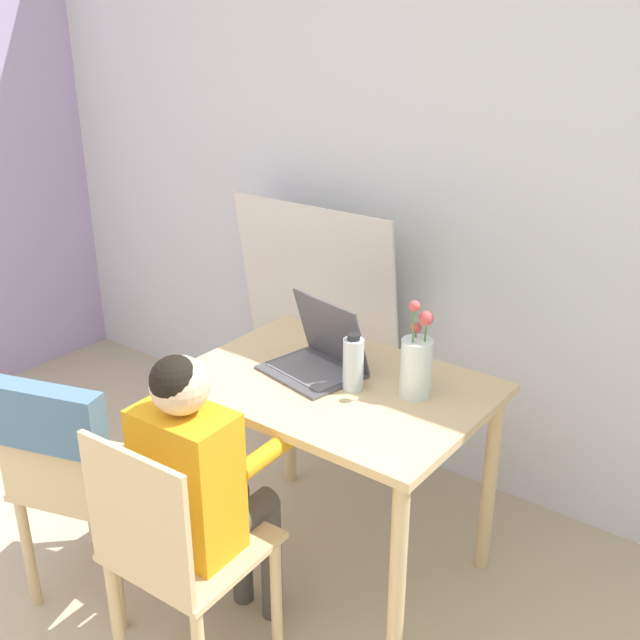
{
  "coord_description": "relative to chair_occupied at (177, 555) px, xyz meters",
  "views": [
    {
      "loc": [
        1.43,
        -0.38,
        1.89
      ],
      "look_at": [
        0.02,
        1.48,
        0.92
      ],
      "focal_mm": 42.0,
      "sensor_mm": 36.0,
      "label": 1
    }
  ],
  "objects": [
    {
      "name": "wall_back",
      "position": [
        -0.07,
        1.49,
        0.8
      ],
      "size": [
        6.4,
        0.05,
        2.5
      ],
      "color": "silver",
      "rests_on": "ground_plane"
    },
    {
      "name": "dining_table",
      "position": [
        0.05,
        0.69,
        0.18
      ],
      "size": [
        1.0,
        0.71,
        0.74
      ],
      "color": "#D6B784",
      "rests_on": "ground_plane"
    },
    {
      "name": "chair_occupied",
      "position": [
        0.0,
        0.0,
        0.0
      ],
      "size": [
        0.42,
        0.42,
        0.86
      ],
      "rotation": [
        0.0,
        0.0,
        3.19
      ],
      "color": "#D6B784",
      "rests_on": "ground_plane"
    },
    {
      "name": "chair_spare",
      "position": [
        -0.49,
        -0.0,
        0.14
      ],
      "size": [
        0.51,
        0.53,
        0.87
      ],
      "rotation": [
        0.0,
        0.0,
        3.46
      ],
      "color": "#D6B784",
      "rests_on": "ground_plane"
    },
    {
      "name": "person_seated",
      "position": [
        -0.01,
        0.12,
        0.2
      ],
      "size": [
        0.31,
        0.43,
        1.06
      ],
      "rotation": [
        0.0,
        0.0,
        3.19
      ],
      "color": "orange",
      "rests_on": "ground_plane"
    },
    {
      "name": "laptop",
      "position": [
        -0.04,
        0.73,
        0.34
      ],
      "size": [
        0.36,
        0.31,
        0.25
      ],
      "rotation": [
        0.0,
        0.0,
        -0.2
      ],
      "color": "#4C4C51",
      "rests_on": "dining_table"
    },
    {
      "name": "flower_vase",
      "position": [
        0.31,
        0.77,
        0.4
      ],
      "size": [
        0.1,
        0.1,
        0.33
      ],
      "color": "silver",
      "rests_on": "dining_table"
    },
    {
      "name": "water_bottle",
      "position": [
        0.13,
        0.68,
        0.38
      ],
      "size": [
        0.07,
        0.07,
        0.2
      ],
      "color": "silver",
      "rests_on": "dining_table"
    },
    {
      "name": "cardboard_panel",
      "position": [
        -0.51,
        1.35,
        0.12
      ],
      "size": [
        0.82,
        0.18,
        1.14
      ],
      "color": "silver",
      "rests_on": "ground_plane"
    }
  ]
}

